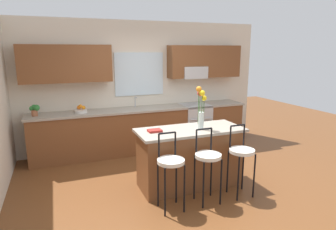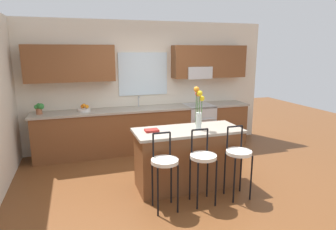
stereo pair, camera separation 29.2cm
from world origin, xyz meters
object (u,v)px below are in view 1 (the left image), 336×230
at_px(bar_stool_near, 171,165).
at_px(flower_vase, 201,107).
at_px(kitchen_island, 190,157).
at_px(oven_range, 195,125).
at_px(bar_stool_far, 241,154).
at_px(potted_plant_small, 35,109).
at_px(fruit_bowl_oranges, 81,110).
at_px(bar_stool_middle, 208,159).
at_px(cookbook, 155,131).

distance_m(bar_stool_near, flower_vase, 1.07).
bearing_deg(kitchen_island, bar_stool_near, -134.22).
xyz_separation_m(oven_range, bar_stool_far, (-0.44, -2.39, 0.18)).
height_order(oven_range, bar_stool_near, bar_stool_near).
bearing_deg(bar_stool_near, kitchen_island, 45.78).
bearing_deg(kitchen_island, flower_vase, -17.56).
height_order(bar_stool_near, bar_stool_far, same).
distance_m(flower_vase, potted_plant_small, 3.07).
bearing_deg(fruit_bowl_oranges, bar_stool_near, -69.64).
distance_m(flower_vase, fruit_bowl_oranges, 2.50).
height_order(bar_stool_near, flower_vase, flower_vase).
relative_size(kitchen_island, bar_stool_middle, 1.58).
bearing_deg(flower_vase, potted_plant_small, 141.72).
xyz_separation_m(bar_stool_middle, potted_plant_small, (-2.26, 2.42, 0.41)).
bearing_deg(kitchen_island, bar_stool_middle, -90.00).
bearing_deg(bar_stool_near, fruit_bowl_oranges, 110.36).
height_order(bar_stool_near, bar_stool_middle, same).
relative_size(oven_range, bar_stool_far, 0.88).
bearing_deg(fruit_bowl_oranges, flower_vase, -50.01).
bearing_deg(bar_stool_middle, bar_stool_near, 180.00).
relative_size(kitchen_island, fruit_bowl_oranges, 6.86).
bearing_deg(kitchen_island, fruit_bowl_oranges, 127.96).
relative_size(oven_range, potted_plant_small, 4.36).
height_order(kitchen_island, flower_vase, flower_vase).
distance_m(bar_stool_far, fruit_bowl_oranges, 3.16).
height_order(bar_stool_far, fruit_bowl_oranges, fruit_bowl_oranges).
bearing_deg(bar_stool_far, potted_plant_small, 139.28).
height_order(bar_stool_near, cookbook, bar_stool_near).
xyz_separation_m(bar_stool_far, fruit_bowl_oranges, (-2.00, 2.42, 0.33)).
bearing_deg(bar_stool_far, cookbook, 150.85).
distance_m(bar_stool_near, potted_plant_small, 2.99).
distance_m(kitchen_island, bar_stool_middle, 0.59).
xyz_separation_m(kitchen_island, potted_plant_small, (-2.26, 1.85, 0.58)).
relative_size(kitchen_island, bar_stool_near, 1.58).
relative_size(kitchen_island, potted_plant_small, 7.80).
height_order(flower_vase, fruit_bowl_oranges, flower_vase).
xyz_separation_m(bar_stool_middle, cookbook, (-0.56, 0.62, 0.30)).
bearing_deg(kitchen_island, bar_stool_far, -45.78).
bearing_deg(cookbook, bar_stool_far, -29.15).
bearing_deg(oven_range, bar_stool_middle, -112.44).
bearing_deg(bar_stool_middle, oven_range, 67.56).
bearing_deg(bar_stool_near, cookbook, 90.71).
bearing_deg(bar_stool_far, bar_stool_middle, 180.00).
distance_m(oven_range, flower_vase, 2.21).
height_order(oven_range, fruit_bowl_oranges, fruit_bowl_oranges).
height_order(bar_stool_middle, flower_vase, flower_vase).
distance_m(oven_range, kitchen_island, 2.08).
bearing_deg(bar_stool_near, oven_range, 57.27).
relative_size(flower_vase, fruit_bowl_oranges, 2.73).
relative_size(bar_stool_near, flower_vase, 1.59).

